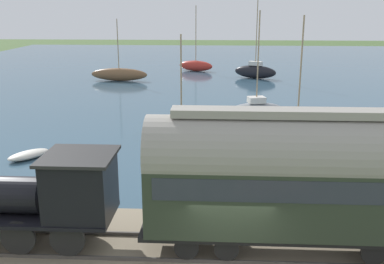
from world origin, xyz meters
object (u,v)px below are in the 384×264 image
Objects in this scene: sailboat_black at (255,71)px; sailboat_red at (196,65)px; sailboat_brown at (119,74)px; passenger_coach at (299,175)px; rowboat_mid_harbor at (67,189)px; steam_locomotive at (40,193)px; sailboat_white at (297,129)px; sailboat_yellow at (181,128)px; rowboat_off_pier at (28,155)px; rowboat_near_shore at (345,157)px; sailboat_gray at (256,108)px.

sailboat_red is (5.63, 7.08, -0.13)m from sailboat_black.
sailboat_black is at bearing -76.03° from sailboat_brown.
passenger_coach is 10.75m from rowboat_mid_harbor.
steam_locomotive is 40.06m from sailboat_black.
sailboat_yellow is at bearing 60.55° from sailboat_white.
rowboat_near_shore is (0.60, -17.12, -0.02)m from rowboat_off_pier.
sailboat_brown is 0.83× the size of sailboat_red.
sailboat_gray reaches higher than rowboat_mid_harbor.
steam_locomotive is at bearing -163.75° from sailboat_red.
sailboat_black is at bearing 22.20° from rowboat_near_shore.
passenger_coach is 1.45× the size of sailboat_brown.
sailboat_gray is 2.92× the size of rowboat_mid_harbor.
rowboat_off_pier is at bearing 176.86° from sailboat_black.
passenger_coach is at bearing -90.00° from steam_locomotive.
rowboat_off_pier is 5.97m from rowboat_mid_harbor.
sailboat_black reaches higher than sailboat_red.
sailboat_white reaches higher than sailboat_brown.
rowboat_off_pier is (-4.52, 15.21, -0.46)m from sailboat_white.
sailboat_red is at bearing 32.89° from rowboat_near_shore.
rowboat_mid_harbor is at bearing 133.75° from sailboat_gray.
sailboat_brown is 31.42m from rowboat_mid_harbor.
passenger_coach is 1.20× the size of sailboat_red.
sailboat_white is 2.84× the size of rowboat_mid_harbor.
sailboat_black is 15.44m from sailboat_brown.
sailboat_black is 4.41× the size of rowboat_near_shore.
steam_locomotive is 0.81× the size of sailboat_gray.
passenger_coach is 14.66m from sailboat_white.
rowboat_mid_harbor is at bearing -167.96° from sailboat_brown.
sailboat_black reaches higher than passenger_coach.
passenger_coach is (0.00, -8.13, 0.80)m from steam_locomotive.
rowboat_mid_harbor is at bearing 128.67° from rowboat_near_shore.
sailboat_yellow is 2.41× the size of rowboat_mid_harbor.
sailboat_brown reaches higher than passenger_coach.
sailboat_black is 9.04m from sailboat_red.
steam_locomotive reaches higher than rowboat_near_shore.
rowboat_mid_harbor is (-4.71, -3.66, 0.06)m from rowboat_off_pier.
rowboat_off_pier is (-4.82, 8.00, -0.33)m from sailboat_yellow.
passenger_coach is at bearing -155.51° from sailboat_brown.
passenger_coach is 3.87× the size of rowboat_off_pier.
rowboat_near_shore is (-3.92, -1.91, -0.48)m from sailboat_white.
sailboat_gray reaches higher than rowboat_off_pier.
sailboat_black is (38.76, -1.88, -2.25)m from passenger_coach.
sailboat_gray is (5.57, -5.19, 0.08)m from sailboat_yellow.
rowboat_near_shore is (10.33, -4.39, -2.89)m from passenger_coach.
rowboat_off_pier is at bearing 79.50° from sailboat_white.
sailboat_brown is 3.15× the size of rowboat_near_shore.
passenger_coach is at bearing -160.65° from rowboat_mid_harbor.
sailboat_yellow is 29.83m from sailboat_red.
sailboat_white is 6.21m from sailboat_gray.
sailboat_brown is (16.03, 13.79, 0.10)m from sailboat_gray.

